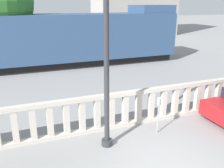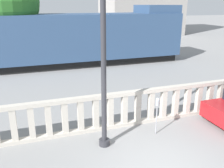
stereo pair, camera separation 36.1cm
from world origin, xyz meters
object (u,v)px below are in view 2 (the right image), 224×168
train_near (61,39)px  tree_left (4,2)px  lamppost (103,56)px  parking_meter (157,106)px

train_near → tree_left: tree_left is taller
lamppost → parking_meter: lamppost is taller
lamppost → parking_meter: size_ratio=4.44×
tree_left → train_near: bearing=-13.3°
parking_meter → tree_left: size_ratio=0.20×
lamppost → tree_left: 12.77m
lamppost → tree_left: tree_left is taller
lamppost → train_near: size_ratio=0.33×
lamppost → train_near: (0.32, 11.42, -1.01)m
lamppost → tree_left: (-3.22, 12.26, 1.56)m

